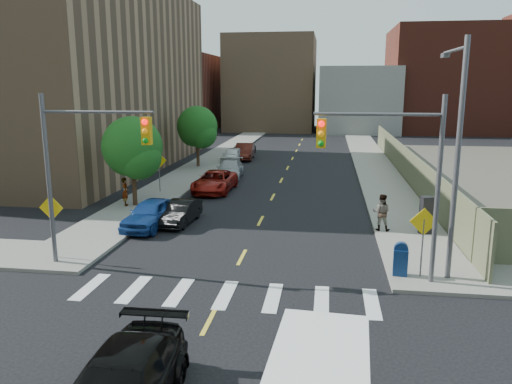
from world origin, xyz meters
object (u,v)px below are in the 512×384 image
(parked_car_maroon, at_px, (244,152))
(pedestrian_west, at_px, (125,192))
(parked_car_red, at_px, (215,182))
(mailbox, at_px, (401,259))
(parked_car_grey, at_px, (242,149))
(parked_car_white, at_px, (233,155))
(payphone, at_px, (426,215))
(pedestrian_east, at_px, (381,212))
(parked_car_black, at_px, (180,212))
(parked_car_silver, at_px, (230,169))
(parked_car_blue, at_px, (151,214))

(parked_car_maroon, distance_m, pedestrian_west, 21.29)
(parked_car_red, distance_m, mailbox, 18.08)
(parked_car_maroon, height_order, parked_car_grey, parked_car_maroon)
(parked_car_white, xyz_separation_m, parked_car_maroon, (0.77, 2.23, 0.07))
(payphone, relative_size, pedestrian_east, 1.00)
(parked_car_red, xyz_separation_m, pedestrian_west, (-4.28, -5.35, 0.28))
(parked_car_black, height_order, parked_car_silver, parked_car_silver)
(mailbox, bearing_deg, parked_car_white, 118.36)
(parked_car_grey, xyz_separation_m, mailbox, (11.93, -33.34, 0.17))
(parked_car_blue, xyz_separation_m, parked_car_grey, (0.00, 27.95, -0.13))
(parked_car_blue, height_order, mailbox, parked_car_blue)
(pedestrian_west, xyz_separation_m, pedestrian_east, (14.78, -3.15, 0.07))
(parked_car_white, relative_size, pedestrian_west, 2.46)
(parked_car_black, xyz_separation_m, parked_car_white, (-1.30, 21.64, 0.10))
(parked_car_maroon, bearing_deg, parked_car_blue, -95.87)
(parked_car_red, bearing_deg, parked_car_silver, 91.40)
(pedestrian_west, bearing_deg, pedestrian_east, -126.33)
(parked_car_silver, bearing_deg, parked_car_white, 95.10)
(parked_car_black, relative_size, parked_car_grey, 0.84)
(parked_car_white, distance_m, pedestrian_west, 18.96)
(parked_car_black, bearing_deg, mailbox, -26.99)
(parked_car_black, distance_m, parked_car_red, 8.27)
(parked_car_maroon, xyz_separation_m, pedestrian_west, (-3.76, -20.95, 0.22))
(parked_car_red, distance_m, pedestrian_west, 6.86)
(parked_car_red, xyz_separation_m, parked_car_white, (-1.30, 13.37, -0.01))
(parked_car_silver, height_order, parked_car_grey, parked_car_silver)
(parked_car_blue, xyz_separation_m, parked_car_maroon, (0.77, 24.82, 0.04))
(parked_car_red, height_order, parked_car_white, parked_car_red)
(parked_car_silver, relative_size, mailbox, 3.72)
(parked_car_blue, xyz_separation_m, parked_car_red, (1.30, 9.22, -0.02))
(parked_car_red, height_order, parked_car_maroon, parked_car_maroon)
(mailbox, relative_size, pedestrian_west, 0.77)
(parked_car_grey, xyz_separation_m, payphone, (13.92, -27.45, 0.45))
(parked_car_blue, bearing_deg, parked_car_red, 87.67)
(parked_car_black, height_order, parked_car_white, parked_car_white)
(parked_car_blue, height_order, parked_car_silver, parked_car_blue)
(parked_car_blue, distance_m, parked_car_maroon, 24.83)
(parked_car_blue, height_order, payphone, payphone)
(parked_car_red, relative_size, payphone, 2.83)
(parked_car_maroon, relative_size, parked_car_grey, 1.08)
(payphone, distance_m, pedestrian_west, 17.24)
(parked_car_blue, bearing_deg, parked_car_white, 95.70)
(parked_car_grey, relative_size, mailbox, 3.40)
(mailbox, xyz_separation_m, pedestrian_west, (-14.92, 9.26, 0.22))
(payphone, bearing_deg, parked_car_grey, 103.62)
(payphone, bearing_deg, parked_car_red, 132.07)
(parked_car_white, xyz_separation_m, pedestrian_west, (-2.98, -18.72, 0.29))
(parked_car_black, bearing_deg, parked_car_silver, 93.84)
(parked_car_black, bearing_deg, parked_car_maroon, 95.10)
(parked_car_maroon, distance_m, pedestrian_east, 26.51)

